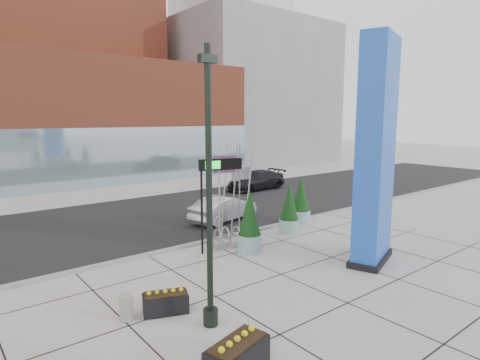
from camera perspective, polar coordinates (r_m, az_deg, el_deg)
ground at (r=15.57m, az=0.53°, el=-13.07°), size 160.00×160.00×0.00m
street_asphalt at (r=23.79m, az=-14.94°, el=-5.57°), size 80.00×12.00×0.02m
curb_edge at (r=18.63m, az=-7.37°, el=-9.21°), size 80.00×0.30×0.12m
tower_podium at (r=39.52m, az=-24.01°, el=7.63°), size 34.00×10.00×11.00m
tower_glass_front at (r=35.05m, az=-21.69°, el=2.80°), size 34.00×0.60×5.00m
building_grey_parking at (r=55.77m, az=0.49°, el=12.12°), size 20.00×18.00×18.00m
blue_pylon at (r=16.68m, az=18.73°, el=3.23°), size 2.92×2.02×8.93m
lamp_post at (r=10.96m, az=-4.37°, el=-5.24°), size 0.50×0.42×7.69m
public_art_sculpture at (r=18.44m, az=-1.22°, el=-5.52°), size 2.24×1.44×4.71m
concrete_bollard at (r=12.60m, az=-15.89°, el=-17.03°), size 0.39×0.39×0.76m
overhead_street_sign at (r=17.24m, az=-3.58°, el=1.15°), size 1.90×0.66×4.09m
round_planter_east at (r=22.35m, az=8.66°, el=-2.98°), size 1.07×1.07×2.68m
round_planter_mid at (r=20.50m, az=7.03°, el=-4.22°), size 1.01×1.01×2.53m
round_planter_west at (r=17.57m, az=1.38°, el=-6.08°), size 1.09×1.09×2.72m
box_planter_north at (r=12.79m, az=-10.55°, el=-16.66°), size 1.48×1.11×0.73m
box_planter_south at (r=10.09m, az=-0.39°, el=-23.57°), size 1.72×1.15×0.87m
car_silver_mid at (r=22.76m, az=-2.36°, el=-4.10°), size 4.59×2.48×1.44m
car_dark_east at (r=32.65m, az=2.30°, el=-0.05°), size 5.40×2.42×1.54m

